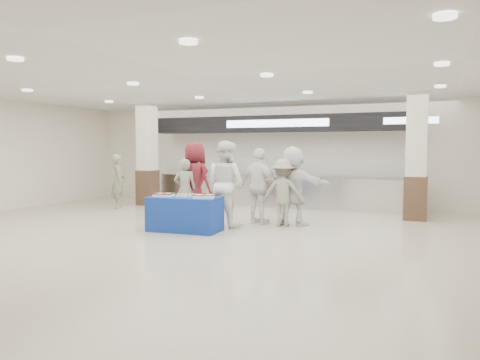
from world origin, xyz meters
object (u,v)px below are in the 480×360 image
at_px(civilian_maroon, 195,181).
at_px(chef_short, 259,186).
at_px(soldier_bg, 118,181).
at_px(soldier_a, 185,190).
at_px(soldier_b, 283,192).
at_px(sheet_cake_left, 164,194).
at_px(cupcake_tray, 186,195).
at_px(civilian_white, 293,186).
at_px(chef_tall, 226,184).
at_px(display_table, 185,214).
at_px(sheet_cake_right, 204,196).

height_order(civilian_maroon, chef_short, civilian_maroon).
height_order(chef_short, soldier_bg, chef_short).
height_order(soldier_a, soldier_b, soldier_b).
xyz_separation_m(sheet_cake_left, cupcake_tray, (0.52, 0.06, -0.01)).
relative_size(chef_short, civilian_white, 0.97).
bearing_deg(civilian_white, civilian_maroon, 14.52).
xyz_separation_m(sheet_cake_left, chef_short, (1.66, 1.59, 0.11)).
bearing_deg(civilian_maroon, soldier_bg, -4.27).
bearing_deg(soldier_b, soldier_a, -4.14).
distance_m(chef_tall, chef_short, 0.86).
height_order(chef_tall, civilian_white, chef_tall).
relative_size(display_table, soldier_b, 0.99).
height_order(display_table, cupcake_tray, cupcake_tray).
bearing_deg(sheet_cake_right, display_table, 177.86).
relative_size(civilian_maroon, soldier_a, 1.27).
bearing_deg(display_table, chef_tall, 55.42).
height_order(sheet_cake_left, civilian_maroon, civilian_maroon).
height_order(display_table, chef_tall, chef_tall).
xyz_separation_m(soldier_a, civilian_white, (2.69, 0.38, 0.16)).
height_order(display_table, soldier_a, soldier_a).
bearing_deg(soldier_a, cupcake_tray, 99.26).
bearing_deg(sheet_cake_left, soldier_a, 100.26).
bearing_deg(soldier_bg, soldier_b, -143.15).
height_order(chef_tall, chef_short, chef_tall).
distance_m(cupcake_tray, chef_short, 1.91).
height_order(cupcake_tray, civilian_maroon, civilian_maroon).
bearing_deg(sheet_cake_left, chef_tall, 43.45).
xyz_separation_m(chef_short, soldier_b, (0.61, -0.05, -0.12)).
distance_m(soldier_a, soldier_b, 2.53).
bearing_deg(soldier_bg, civilian_maroon, -149.55).
bearing_deg(soldier_b, chef_short, -12.05).
relative_size(sheet_cake_right, cupcake_tray, 1.03).
height_order(cupcake_tray, soldier_a, soldier_a).
bearing_deg(chef_short, sheet_cake_right, 82.63).
bearing_deg(civilian_white, chef_tall, 41.42).
bearing_deg(chef_short, soldier_bg, 4.02).
distance_m(sheet_cake_right, chef_tall, 0.96).
bearing_deg(civilian_white, display_table, 53.19).
xyz_separation_m(cupcake_tray, soldier_bg, (-3.82, 2.65, 0.03)).
bearing_deg(cupcake_tray, soldier_b, 40.21).
relative_size(sheet_cake_right, soldier_b, 0.34).
bearing_deg(sheet_cake_right, chef_tall, 85.12).
distance_m(sheet_cake_right, cupcake_tray, 0.45).
xyz_separation_m(display_table, sheet_cake_left, (-0.49, -0.07, 0.42)).
height_order(sheet_cake_right, soldier_b, soldier_b).
distance_m(soldier_b, soldier_bg, 5.69).
relative_size(soldier_b, civilian_white, 0.84).
bearing_deg(chef_tall, civilian_maroon, -11.80).
relative_size(soldier_b, soldier_bg, 0.96).
bearing_deg(soldier_a, sheet_cake_right, 111.39).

